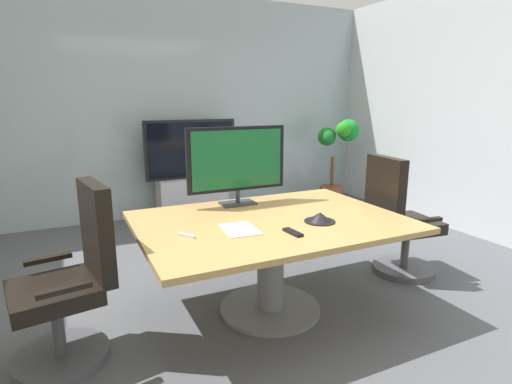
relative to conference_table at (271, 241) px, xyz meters
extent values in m
plane|color=#515459|center=(-0.02, 0.15, -0.55)|extent=(7.02, 7.02, 0.00)
cube|color=#9EB2B7|center=(-0.02, 2.98, 0.90)|extent=(6.02, 0.10, 2.90)
cube|color=#B2894C|center=(0.00, 0.00, 0.15)|extent=(1.88, 1.35, 0.04)
cylinder|color=slate|center=(0.00, 0.00, -0.21)|extent=(0.20, 0.20, 0.68)
cylinder|color=slate|center=(0.00, 0.00, -0.54)|extent=(0.76, 0.76, 0.03)
cylinder|color=#4C4C51|center=(-1.44, 0.00, -0.52)|extent=(0.56, 0.56, 0.06)
cylinder|color=#4C4C51|center=(-1.44, 0.00, -0.31)|extent=(0.07, 0.07, 0.36)
cube|color=black|center=(-1.44, 0.00, -0.09)|extent=(0.55, 0.55, 0.10)
cube|color=black|center=(-1.17, 0.04, 0.24)|extent=(0.17, 0.46, 0.60)
cube|color=black|center=(-1.47, 0.25, 0.03)|extent=(0.28, 0.10, 0.03)
cube|color=black|center=(-1.38, -0.26, 0.03)|extent=(0.28, 0.10, 0.03)
cylinder|color=#4C4C51|center=(1.44, 0.09, -0.52)|extent=(0.56, 0.56, 0.06)
cylinder|color=#4C4C51|center=(1.44, 0.09, -0.31)|extent=(0.07, 0.07, 0.36)
cube|color=black|center=(1.44, 0.09, -0.09)|extent=(0.53, 0.53, 0.10)
cube|color=black|center=(1.17, 0.11, 0.24)|extent=(0.14, 0.46, 0.60)
cube|color=black|center=(1.39, -0.17, 0.03)|extent=(0.28, 0.08, 0.03)
cube|color=black|center=(1.45, 0.35, 0.03)|extent=(0.28, 0.08, 0.03)
cube|color=#333338|center=(-0.05, 0.50, 0.18)|extent=(0.28, 0.18, 0.02)
cylinder|color=#333338|center=(-0.05, 0.50, 0.23)|extent=(0.04, 0.04, 0.10)
cube|color=black|center=(-0.05, 0.51, 0.54)|extent=(0.84, 0.04, 0.52)
cube|color=#14592D|center=(-0.05, 0.49, 0.54)|extent=(0.77, 0.01, 0.47)
cube|color=#B7BABC|center=(0.19, 2.63, -0.28)|extent=(0.90, 0.36, 0.55)
cube|color=black|center=(0.19, 2.61, 0.38)|extent=(1.20, 0.06, 0.76)
cube|color=black|center=(0.19, 2.58, 0.38)|extent=(1.12, 0.01, 0.69)
cylinder|color=brown|center=(2.24, 2.34, -0.40)|extent=(0.34, 0.34, 0.30)
cylinder|color=brown|center=(2.24, 2.34, -0.03)|extent=(0.05, 0.05, 0.44)
sphere|color=#18882D|center=(2.47, 2.31, 0.57)|extent=(0.32, 0.32, 0.32)
sphere|color=#1E9020|center=(2.25, 2.52, 0.47)|extent=(0.27, 0.27, 0.27)
sphere|color=#176525|center=(2.12, 2.33, 0.47)|extent=(0.21, 0.21, 0.21)
sphere|color=#27941B|center=(2.29, 2.19, 0.59)|extent=(0.21, 0.21, 0.21)
cone|color=black|center=(0.28, -0.20, 0.20)|extent=(0.19, 0.19, 0.07)
cylinder|color=black|center=(0.28, -0.20, 0.17)|extent=(0.22, 0.22, 0.01)
cube|color=black|center=(-0.02, -0.35, 0.18)|extent=(0.06, 0.17, 0.02)
cube|color=silver|center=(-0.66, -0.12, 0.18)|extent=(0.09, 0.12, 0.02)
cube|color=white|center=(-0.30, -0.13, 0.17)|extent=(0.24, 0.32, 0.01)
camera|label=1|loc=(-1.30, -2.50, 1.03)|focal=28.46mm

